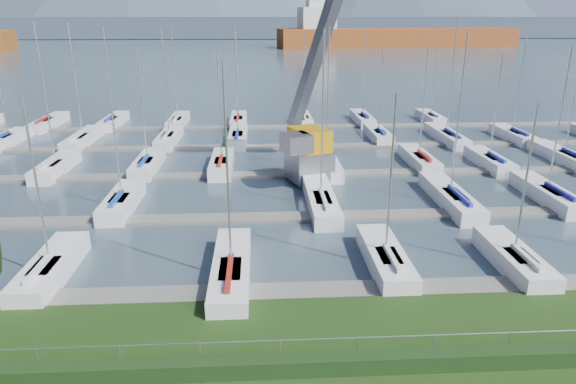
{
  "coord_description": "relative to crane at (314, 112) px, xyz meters",
  "views": [
    {
      "loc": [
        -1.63,
        -16.52,
        12.86
      ],
      "look_at": [
        0.0,
        12.0,
        3.0
      ],
      "focal_mm": 32.0,
      "sensor_mm": 36.0,
      "label": 1
    }
  ],
  "objects": [
    {
      "name": "hedge",
      "position": [
        -2.9,
        -25.79,
        -4.98
      ],
      "size": [
        80.0,
        0.7,
        0.7
      ],
      "primitive_type": "cube",
      "color": "#1A3312",
      "rests_on": "grass"
    },
    {
      "name": "foothill",
      "position": [
        -2.9,
        304.61,
        0.67
      ],
      "size": [
        900.0,
        80.0,
        12.0
      ],
      "primitive_type": "cube",
      "color": "#3E4B5B",
      "rests_on": "water"
    },
    {
      "name": "fence",
      "position": [
        -2.9,
        -25.39,
        -4.13
      ],
      "size": [
        80.0,
        0.04,
        0.04
      ],
      "primitive_type": "cylinder",
      "rotation": [
        0.0,
        1.57,
        0.0
      ],
      "color": "gray",
      "rests_on": "grass"
    },
    {
      "name": "water",
      "position": [
        -2.9,
        234.61,
        -5.73
      ],
      "size": [
        800.0,
        540.0,
        0.2
      ],
      "primitive_type": "cube",
      "color": "#3C4E58"
    },
    {
      "name": "cargo_ship_mid",
      "position": [
        52.05,
        186.8,
        -1.83
      ],
      "size": [
        105.26,
        29.69,
        21.5
      ],
      "rotation": [
        0.0,
        0.0,
        0.11
      ],
      "color": "brown",
      "rests_on": "water"
    },
    {
      "name": "sailboat_fleet",
      "position": [
        -4.37,
        4.09,
        0.13
      ],
      "size": [
        75.38,
        49.69,
        13.8
      ],
      "color": "maroon",
      "rests_on": "water"
    },
    {
      "name": "docks",
      "position": [
        -2.9,
        0.61,
        -5.55
      ],
      "size": [
        90.0,
        41.6,
        0.25
      ],
      "color": "slate",
      "rests_on": "water"
    },
    {
      "name": "crane",
      "position": [
        0.0,
        0.0,
        0.0
      ],
      "size": [
        7.47,
        13.01,
        22.35
      ],
      "rotation": [
        0.0,
        0.0,
        0.33
      ],
      "color": "slate",
      "rests_on": "water"
    }
  ]
}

